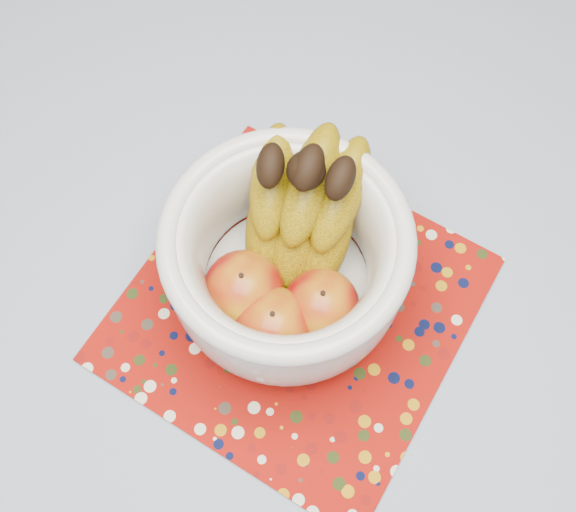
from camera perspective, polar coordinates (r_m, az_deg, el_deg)
The scene contains 4 objects.
table at distance 0.83m, azimuth 0.73°, elevation -5.50°, with size 1.20×1.20×0.75m.
tablecloth at distance 0.75m, azimuth 0.81°, elevation -3.58°, with size 1.32×1.32×0.01m, color #6179A2.
placemat at distance 0.74m, azimuth 0.67°, elevation -4.44°, with size 0.34×0.34×0.00m, color maroon.
fruit_bowl at distance 0.67m, azimuth 0.21°, elevation 0.52°, with size 0.24×0.26×0.20m.
Camera 1 is at (0.06, -0.25, 1.46)m, focal length 42.00 mm.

